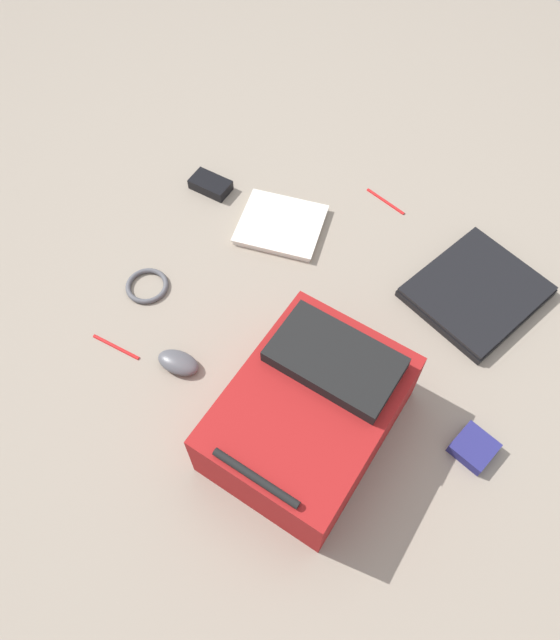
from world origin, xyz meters
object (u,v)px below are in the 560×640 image
object	(u,v)px
book_comic	(281,225)
pen_blue	(116,346)
pen_black	(386,201)
earbud_pouch	(474,448)
laptop	(476,291)
computer_mouse	(178,362)
backpack	(310,412)
power_brick	(211,185)
cable_coil	(147,286)

from	to	relation	value
book_comic	pen_blue	bearing A→B (deg)	162.12
pen_black	earbud_pouch	size ratio (longest dim) A/B	1.59
book_comic	pen_blue	distance (m)	0.56
laptop	computer_mouse	bearing A→B (deg)	134.10
backpack	pen_blue	xyz separation A→B (m)	(-0.04, 0.52, -0.09)
book_comic	computer_mouse	bearing A→B (deg)	179.20
laptop	earbud_pouch	size ratio (longest dim) A/B	4.59
power_brick	pen_black	bearing A→B (deg)	-67.09
pen_black	book_comic	bearing A→B (deg)	136.33
backpack	power_brick	bearing A→B (deg)	48.47
cable_coil	power_brick	bearing A→B (deg)	6.22
earbud_pouch	computer_mouse	bearing A→B (deg)	101.25
power_brick	earbud_pouch	xyz separation A→B (m)	(-0.40, -0.94, -0.00)
cable_coil	pen_blue	distance (m)	0.19
cable_coil	power_brick	distance (m)	0.38
computer_mouse	cable_coil	world-z (taller)	computer_mouse
computer_mouse	power_brick	bearing A→B (deg)	19.56
pen_blue	earbud_pouch	distance (m)	0.88
earbud_pouch	cable_coil	bearing A→B (deg)	89.05
cable_coil	pen_black	bearing A→B (deg)	-36.56
laptop	computer_mouse	distance (m)	0.78
computer_mouse	pen_black	world-z (taller)	computer_mouse
backpack	laptop	distance (m)	0.58
computer_mouse	pen_blue	size ratio (longest dim) A/B	0.77
book_comic	earbud_pouch	size ratio (longest dim) A/B	3.09
backpack	pen_black	distance (m)	0.74
laptop	earbud_pouch	world-z (taller)	laptop
laptop	cable_coil	distance (m)	0.86
cable_coil	pen_black	xyz separation A→B (m)	(0.58, -0.43, -0.00)
cable_coil	earbud_pouch	distance (m)	0.90
backpack	pen_blue	world-z (taller)	backpack
book_comic	cable_coil	size ratio (longest dim) A/B	2.34
earbud_pouch	pen_black	bearing A→B (deg)	38.28
computer_mouse	earbud_pouch	distance (m)	0.71
cable_coil	book_comic	bearing A→B (deg)	-31.00
earbud_pouch	power_brick	bearing A→B (deg)	67.20
book_comic	power_brick	bearing A→B (deg)	82.89
cable_coil	backpack	bearing A→B (deg)	-104.72
pen_black	pen_blue	xyz separation A→B (m)	(-0.77, 0.39, -0.00)
backpack	pen_black	size ratio (longest dim) A/B	3.34
computer_mouse	pen_blue	xyz separation A→B (m)	(-0.03, 0.17, -0.01)
book_comic	computer_mouse	xyz separation A→B (m)	(-0.50, 0.01, 0.01)
power_brick	earbud_pouch	size ratio (longest dim) A/B	1.36
backpack	earbud_pouch	bearing A→B (deg)	-69.45
computer_mouse	pen_black	size ratio (longest dim) A/B	0.78
backpack	book_comic	bearing A→B (deg)	34.70
laptop	computer_mouse	xyz separation A→B (m)	(-0.55, 0.56, 0.00)
book_comic	power_brick	distance (m)	0.25
computer_mouse	pen_blue	world-z (taller)	computer_mouse
book_comic	pen_black	distance (m)	0.32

